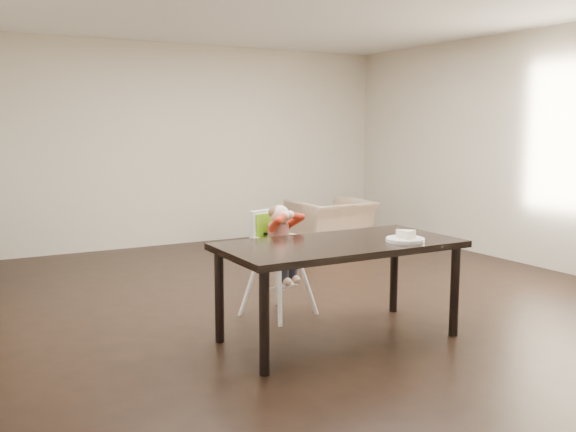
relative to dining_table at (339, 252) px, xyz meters
The scene contains 6 objects.
ground 1.20m from the dining_table, 65.89° to the left, with size 7.00×7.00×0.00m, color black.
room_walls 1.54m from the dining_table, 65.89° to the left, with size 6.02×7.02×2.71m.
dining_table is the anchor object (origin of this frame).
high_chair 0.80m from the dining_table, 98.17° to the left, with size 0.50×0.50×0.95m.
plate 0.51m from the dining_table, 27.29° to the right, with size 0.29×0.29×0.08m.
armchair 3.70m from the dining_table, 58.06° to the left, with size 0.97×0.63×0.85m, color tan.
Camera 1 is at (-3.03, -4.84, 1.61)m, focal length 40.00 mm.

